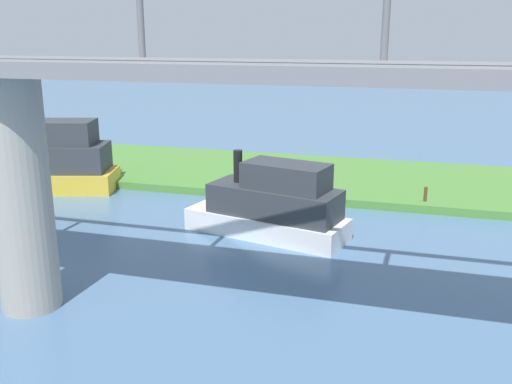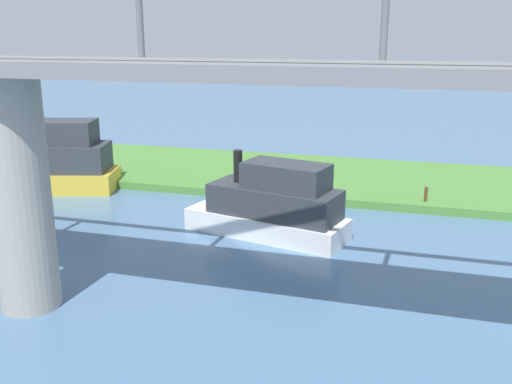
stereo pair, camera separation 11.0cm
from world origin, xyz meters
name	(u,v)px [view 2 (the right image)]	position (x,y,z in m)	size (l,w,h in m)	color
ground_plane	(270,201)	(0.00, 0.00, 0.00)	(160.00, 160.00, 0.00)	#4C7093
grassy_bank	(291,175)	(0.00, -6.00, 0.25)	(80.00, 12.00, 0.50)	#4C8438
bridge_pylon	(20,196)	(5.19, 16.02, 4.38)	(2.21, 2.21, 8.76)	#9E998E
bridge_span	(4,58)	(5.19, 16.00, 9.26)	(58.69, 4.30, 3.25)	slate
person_on_bank	(303,173)	(-1.48, -2.98, 1.20)	(0.48, 0.48, 1.39)	#2D334C
mooring_post	(426,194)	(-9.24, -0.97, 0.93)	(0.20, 0.20, 0.87)	brown
pontoon_yellow	(271,206)	(-1.63, 5.88, 1.59)	(8.80, 4.66, 4.28)	white
skiff_small	(44,162)	(15.02, 1.48, 1.88)	(10.47, 5.87, 5.08)	gold
houseboat_blue	(0,205)	(14.27, 6.82, 0.54)	(4.60, 1.72, 1.52)	#99999E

